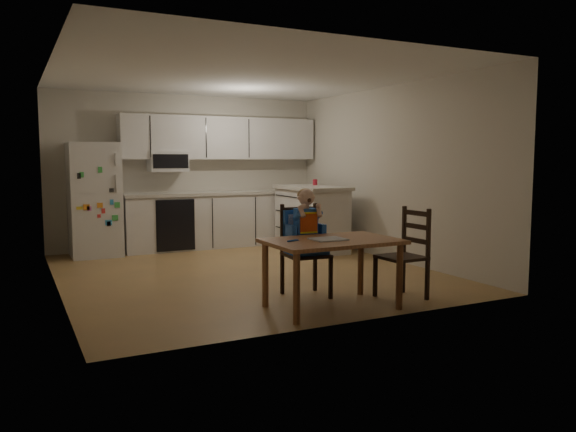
{
  "coord_description": "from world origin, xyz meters",
  "views": [
    {
      "loc": [
        -2.69,
        -6.63,
        1.46
      ],
      "look_at": [
        -0.08,
        -1.4,
        0.86
      ],
      "focal_mm": 35.0,
      "sensor_mm": 36.0,
      "label": 1
    }
  ],
  "objects_px": {
    "chair_booster": "(304,231)",
    "chair_side": "(409,247)",
    "dining_table": "(332,249)",
    "kitchen_island": "(311,218)",
    "red_cup": "(315,182)",
    "refrigerator": "(94,200)"
  },
  "relations": [
    {
      "from": "chair_booster",
      "to": "chair_side",
      "type": "relative_size",
      "value": 1.21
    },
    {
      "from": "dining_table",
      "to": "chair_booster",
      "type": "xyz_separation_m",
      "value": [
        0.0,
        0.58,
        0.1
      ]
    },
    {
      "from": "kitchen_island",
      "to": "red_cup",
      "type": "xyz_separation_m",
      "value": [
        0.21,
        0.26,
        0.56
      ]
    },
    {
      "from": "chair_booster",
      "to": "refrigerator",
      "type": "bearing_deg",
      "value": 119.37
    },
    {
      "from": "red_cup",
      "to": "dining_table",
      "type": "height_order",
      "value": "red_cup"
    },
    {
      "from": "chair_booster",
      "to": "chair_side",
      "type": "xyz_separation_m",
      "value": [
        0.94,
        -0.56,
        -0.16
      ]
    },
    {
      "from": "kitchen_island",
      "to": "chair_side",
      "type": "distance_m",
      "value": 3.21
    },
    {
      "from": "red_cup",
      "to": "chair_booster",
      "type": "relative_size",
      "value": 0.08
    },
    {
      "from": "red_cup",
      "to": "chair_booster",
      "type": "xyz_separation_m",
      "value": [
        -1.73,
        -2.85,
        -0.38
      ]
    },
    {
      "from": "refrigerator",
      "to": "dining_table",
      "type": "height_order",
      "value": "refrigerator"
    },
    {
      "from": "dining_table",
      "to": "chair_booster",
      "type": "distance_m",
      "value": 0.59
    },
    {
      "from": "refrigerator",
      "to": "kitchen_island",
      "type": "xyz_separation_m",
      "value": [
        3.17,
        -0.98,
        -0.33
      ]
    },
    {
      "from": "refrigerator",
      "to": "dining_table",
      "type": "bearing_deg",
      "value": -68.36
    },
    {
      "from": "refrigerator",
      "to": "dining_table",
      "type": "xyz_separation_m",
      "value": [
        1.65,
        -4.15,
        -0.26
      ]
    },
    {
      "from": "kitchen_island",
      "to": "red_cup",
      "type": "bearing_deg",
      "value": 51.08
    },
    {
      "from": "kitchen_island",
      "to": "chair_booster",
      "type": "height_order",
      "value": "chair_booster"
    },
    {
      "from": "refrigerator",
      "to": "red_cup",
      "type": "height_order",
      "value": "refrigerator"
    },
    {
      "from": "red_cup",
      "to": "chair_booster",
      "type": "distance_m",
      "value": 3.36
    },
    {
      "from": "refrigerator",
      "to": "kitchen_island",
      "type": "distance_m",
      "value": 3.33
    },
    {
      "from": "refrigerator",
      "to": "chair_side",
      "type": "relative_size",
      "value": 1.79
    },
    {
      "from": "kitchen_island",
      "to": "dining_table",
      "type": "bearing_deg",
      "value": -115.64
    },
    {
      "from": "refrigerator",
      "to": "chair_booster",
      "type": "distance_m",
      "value": 3.94
    }
  ]
}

